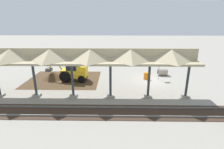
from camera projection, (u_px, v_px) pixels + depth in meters
ground_plane at (150, 80)px, 22.19m from camera, size 120.00×120.00×0.00m
dirt_work_zone at (64, 79)px, 22.55m from camera, size 9.03×7.00×0.01m
platform_canopy at (71, 56)px, 16.34m from camera, size 23.62×3.20×4.90m
rail_tracks at (168, 113)px, 14.58m from camera, size 60.00×2.58×0.15m
stop_sign at (159, 66)px, 21.99m from camera, size 0.70×0.36×2.45m
backhoe at (73, 71)px, 21.77m from camera, size 5.32×2.02×2.82m
dirt_mound at (53, 78)px, 22.95m from camera, size 5.89×5.89×1.81m
concrete_pipe at (162, 72)px, 24.03m from camera, size 1.26×1.04×1.01m
traffic_barrel at (146, 76)px, 22.46m from camera, size 0.56×0.56×0.90m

